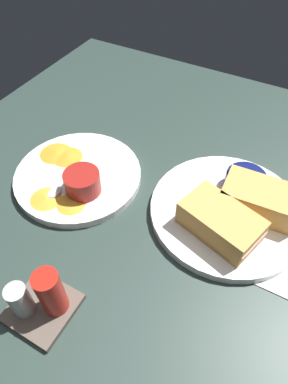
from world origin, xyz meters
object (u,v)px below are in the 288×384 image
(plate_sandwich_main, at_px, (227,211))
(spoon_by_gravy_ramekin, at_px, (59,188))
(ramekin_light_gravy, at_px, (82,182))
(condiment_caddy, at_px, (42,299))
(sandwich_half_far, at_px, (260,199))
(sandwich_half_near, at_px, (220,222))
(plate_chips_companion, at_px, (78,176))
(spoon_by_dark_ramekin, at_px, (234,207))
(ramekin_dark_sauce, at_px, (245,181))

(plate_sandwich_main, height_order, spoon_by_gravy_ramekin, spoon_by_gravy_ramekin)
(plate_sandwich_main, relative_size, ramekin_light_gravy, 4.15)
(plate_sandwich_main, bearing_deg, condiment_caddy, 59.75)
(plate_sandwich_main, xyz_separation_m, sandwich_half_far, (-0.04, -0.03, 0.03))
(sandwich_half_near, height_order, plate_chips_companion, sandwich_half_near)
(plate_sandwich_main, bearing_deg, spoon_by_dark_ramekin, -153.05)
(sandwich_half_near, bearing_deg, plate_chips_companion, 0.65)
(ramekin_dark_sauce, height_order, ramekin_light_gravy, ramekin_light_gravy)
(spoon_by_gravy_ramekin, bearing_deg, condiment_caddy, 122.63)
(sandwich_half_near, relative_size, condiment_caddy, 1.55)
(sandwich_half_far, bearing_deg, spoon_by_dark_ramekin, 32.32)
(sandwich_half_far, relative_size, spoon_by_dark_ramekin, 1.38)
(ramekin_dark_sauce, bearing_deg, sandwich_half_far, 136.79)
(ramekin_dark_sauce, distance_m, condiment_caddy, 0.40)
(spoon_by_gravy_ramekin, relative_size, condiment_caddy, 1.05)
(sandwich_half_far, bearing_deg, condiment_caddy, 56.07)
(spoon_by_gravy_ramekin, bearing_deg, sandwich_half_near, -169.46)
(sandwich_half_near, distance_m, spoon_by_gravy_ramekin, 0.30)
(spoon_by_dark_ramekin, relative_size, condiment_caddy, 1.04)
(ramekin_dark_sauce, bearing_deg, spoon_by_dark_ramekin, 90.44)
(ramekin_light_gravy, height_order, spoon_by_gravy_ramekin, ramekin_light_gravy)
(spoon_by_dark_ramekin, distance_m, ramekin_light_gravy, 0.28)
(plate_sandwich_main, bearing_deg, plate_chips_companion, 10.94)
(spoon_by_gravy_ramekin, bearing_deg, plate_chips_companion, -94.69)
(sandwich_half_near, xyz_separation_m, spoon_by_dark_ramekin, (-0.01, -0.06, -0.02))
(sandwich_half_near, distance_m, ramekin_dark_sauce, 0.11)
(plate_chips_companion, distance_m, ramekin_light_gravy, 0.06)
(sandwich_half_far, relative_size, plate_chips_companion, 0.55)
(plate_chips_companion, height_order, ramekin_light_gravy, ramekin_light_gravy)
(sandwich_half_near, relative_size, sandwich_half_far, 1.08)
(plate_sandwich_main, relative_size, sandwich_half_far, 2.03)
(plate_sandwich_main, bearing_deg, spoon_by_gravy_ramekin, 20.10)
(plate_sandwich_main, bearing_deg, ramekin_light_gravy, 19.04)
(spoon_by_gravy_ramekin, height_order, condiment_caddy, condiment_caddy)
(spoon_by_dark_ramekin, distance_m, spoon_by_gravy_ramekin, 0.32)
(sandwich_half_near, relative_size, spoon_by_dark_ramekin, 1.49)
(spoon_by_gravy_ramekin, bearing_deg, ramekin_light_gravy, -153.77)
(sandwich_half_far, distance_m, plate_chips_companion, 0.35)
(ramekin_light_gravy, bearing_deg, plate_chips_companion, -39.81)
(sandwich_half_near, relative_size, ramekin_dark_sauce, 2.01)
(plate_chips_companion, bearing_deg, ramekin_light_gravy, 140.19)
(condiment_caddy, bearing_deg, spoon_by_dark_ramekin, -121.12)
(sandwich_half_far, height_order, ramekin_dark_sauce, sandwich_half_far)
(sandwich_half_near, bearing_deg, spoon_by_dark_ramekin, -97.54)
(spoon_by_dark_ramekin, relative_size, spoon_by_gravy_ramekin, 0.99)
(sandwich_half_near, xyz_separation_m, sandwich_half_far, (-0.04, -0.08, 0.00))
(sandwich_half_near, relative_size, spoon_by_gravy_ramekin, 1.48)
(ramekin_light_gravy, bearing_deg, ramekin_dark_sauce, -150.27)
(sandwich_half_far, xyz_separation_m, condiment_caddy, (0.22, 0.32, -0.01))
(spoon_by_dark_ramekin, height_order, spoon_by_gravy_ramekin, same)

